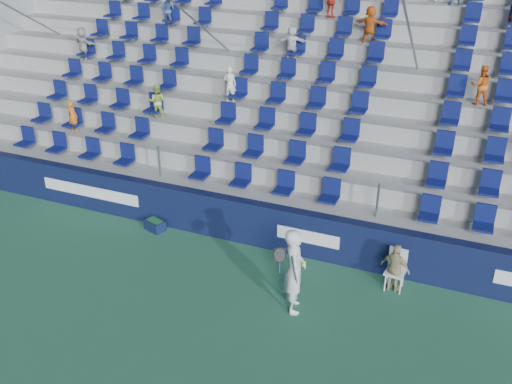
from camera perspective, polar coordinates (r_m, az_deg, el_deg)
ground at (r=12.67m, az=-5.82°, el=-12.06°), size 70.00×70.00×0.00m
sponsor_wall at (r=14.68m, az=-0.19°, el=-3.14°), size 24.00×0.32×1.20m
grandstand at (r=18.47m, az=5.96°, el=8.36°), size 24.00×8.17×6.63m
tennis_player at (r=12.21m, az=3.87°, el=-7.85°), size 0.76×0.85×1.98m
line_judge_chair at (r=13.49m, az=13.87°, el=-7.20°), size 0.48×0.49×0.98m
line_judge at (r=13.34m, az=13.77°, el=-7.40°), size 0.75×0.48×1.19m
ball_bin at (r=15.73m, az=-10.07°, el=-3.23°), size 0.62×0.50×0.30m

